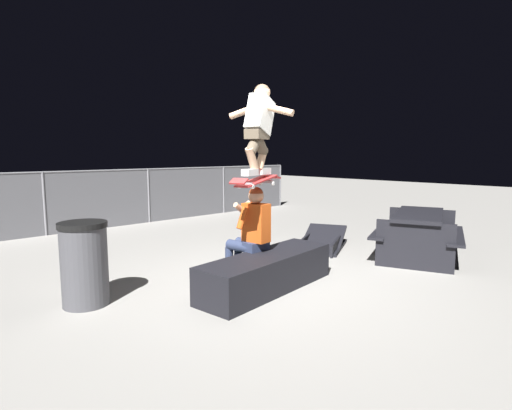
% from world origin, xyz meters
% --- Properties ---
extents(ground_plane, '(40.00, 40.00, 0.00)m').
position_xyz_m(ground_plane, '(0.00, 0.00, 0.00)').
color(ground_plane, gray).
extents(ledge_box_main, '(2.11, 0.84, 0.45)m').
position_xyz_m(ledge_box_main, '(-0.22, -0.15, 0.23)').
color(ledge_box_main, black).
rests_on(ledge_box_main, ground).
extents(person_sitting_on_ledge, '(0.60, 0.77, 1.29)m').
position_xyz_m(person_sitting_on_ledge, '(-0.19, 0.21, 0.71)').
color(person_sitting_on_ledge, '#2D3856').
rests_on(person_sitting_on_ledge, ground).
extents(skateboard, '(1.03, 0.52, 0.14)m').
position_xyz_m(skateboard, '(-0.27, -0.01, 1.37)').
color(skateboard, '#B72D2D').
extents(skater_airborne, '(0.63, 0.86, 1.12)m').
position_xyz_m(skater_airborne, '(-0.22, 0.01, 2.06)').
color(skater_airborne, white).
extents(kicker_ramp, '(1.44, 1.20, 0.44)m').
position_xyz_m(kicker_ramp, '(2.12, 0.76, 0.07)').
color(kicker_ramp, black).
rests_on(kicker_ramp, ground).
extents(picnic_table_back, '(2.07, 1.86, 0.75)m').
position_xyz_m(picnic_table_back, '(2.69, -0.76, 0.50)').
color(picnic_table_back, black).
rests_on(picnic_table_back, ground).
extents(trash_bin, '(0.53, 0.53, 0.95)m').
position_xyz_m(trash_bin, '(-2.09, 0.90, 0.48)').
color(trash_bin, '#47474C').
rests_on(trash_bin, ground).
extents(fence_back, '(12.05, 0.05, 1.35)m').
position_xyz_m(fence_back, '(0.00, 5.44, 0.72)').
color(fence_back, slate).
rests_on(fence_back, ground).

